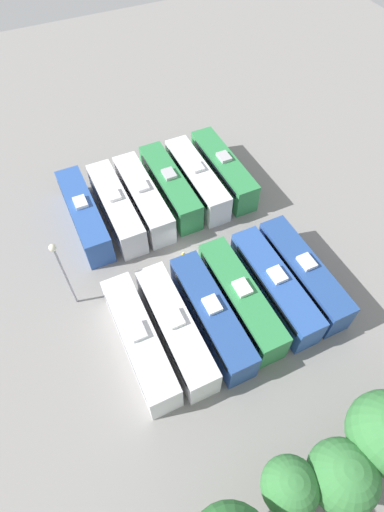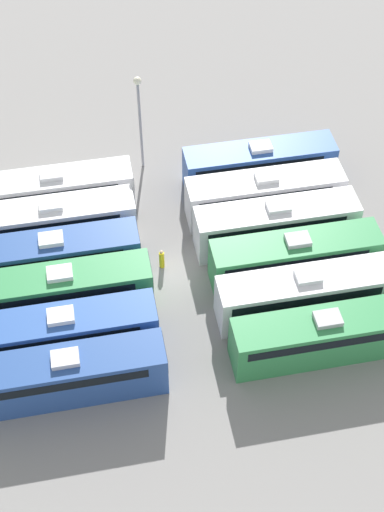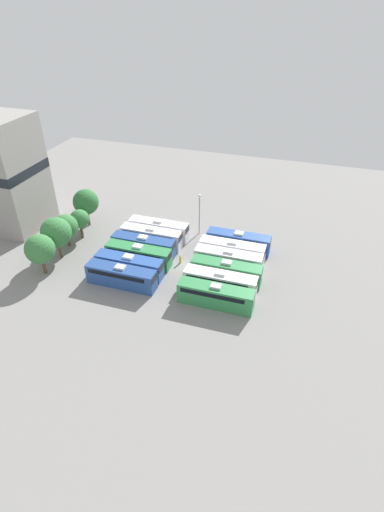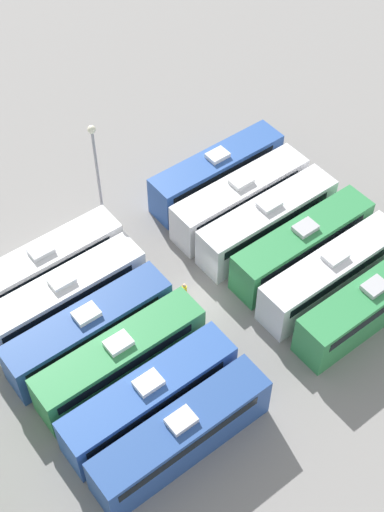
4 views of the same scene
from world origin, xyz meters
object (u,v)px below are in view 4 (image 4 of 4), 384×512
(bus_2, at_px, (302,244))
(bus_4, at_px, (240,198))
(bus_7, at_px, (149,398))
(light_pole, at_px, (95,156))
(bus_0, at_px, (369,303))
(bus_1, at_px, (331,273))
(bus_11, at_px, (44,267))
(bus_9, at_px, (89,330))
(bus_10, at_px, (65,297))
(worker_person, at_px, (184,292))
(bus_5, at_px, (217,172))
(bus_3, at_px, (267,221))
(bus_8, at_px, (120,358))
(bus_6, at_px, (181,435))

(bus_2, distance_m, bus_4, 6.27)
(bus_7, bearing_deg, light_pole, -23.56)
(bus_4, bearing_deg, bus_0, -177.98)
(bus_1, xyz_separation_m, bus_11, (12.47, 15.26, 0.00))
(bus_9, bearing_deg, bus_0, -121.01)
(bus_2, bearing_deg, bus_7, 102.00)
(bus_10, xyz_separation_m, worker_person, (-3.90, -7.03, -1.08))
(bus_0, relative_size, bus_4, 1.00)
(bus_2, xyz_separation_m, bus_7, (-3.33, 15.67, 0.00))
(bus_5, height_order, bus_10, same)
(bus_1, height_order, bus_9, same)
(bus_3, bearing_deg, bus_2, -172.17)
(bus_3, xyz_separation_m, bus_8, (-3.21, 15.07, 0.00))
(bus_6, bearing_deg, light_pole, -20.02)
(bus_2, xyz_separation_m, bus_3, (3.23, 0.44, 0.00))
(worker_person, bearing_deg, bus_7, 129.32)
(bus_0, bearing_deg, bus_6, 89.68)
(bus_1, bearing_deg, bus_5, -0.76)
(bus_4, relative_size, worker_person, 6.99)
(bus_6, height_order, bus_9, same)
(bus_8, xyz_separation_m, bus_10, (6.26, 0.22, 0.00))
(bus_4, distance_m, bus_8, 16.26)
(bus_4, xyz_separation_m, bus_10, (0.03, 15.24, 0.00))
(bus_5, distance_m, bus_7, 20.22)
(bus_7, distance_m, light_pole, 18.25)
(bus_2, bearing_deg, bus_1, 175.63)
(bus_0, xyz_separation_m, bus_7, (3.16, 15.62, 0.00))
(bus_6, height_order, bus_11, same)
(bus_3, xyz_separation_m, bus_6, (-9.63, 15.17, 0.00))
(bus_2, distance_m, bus_6, 16.87)
(bus_6, relative_size, bus_7, 1.00)
(bus_9, distance_m, bus_11, 6.33)
(bus_3, relative_size, bus_6, 1.00)
(bus_9, bearing_deg, bus_2, -100.83)
(bus_5, xyz_separation_m, bus_7, (-12.87, 15.60, 0.00))
(bus_3, bearing_deg, bus_1, -178.15)
(bus_2, height_order, bus_3, same)
(bus_5, distance_m, worker_person, 11.27)
(bus_1, distance_m, bus_11, 19.71)
(bus_1, distance_m, bus_7, 15.43)
(bus_2, xyz_separation_m, bus_8, (0.02, 15.51, 0.00))
(bus_2, relative_size, worker_person, 6.99)
(bus_1, distance_m, light_pole, 18.55)
(bus_1, height_order, light_pole, light_pole)
(bus_0, xyz_separation_m, bus_11, (15.84, 15.46, 0.00))
(bus_2, bearing_deg, bus_0, 179.62)
(bus_4, distance_m, bus_11, 15.32)
(bus_7, bearing_deg, bus_5, -50.48)
(bus_2, bearing_deg, worker_person, 74.72)
(bus_11, bearing_deg, bus_3, -112.14)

